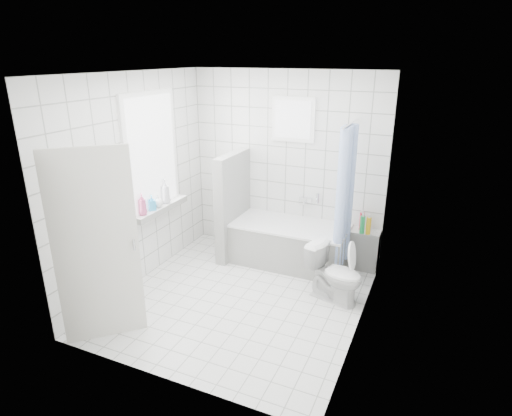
% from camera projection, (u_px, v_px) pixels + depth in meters
% --- Properties ---
extents(ground, '(3.00, 3.00, 0.00)m').
position_uv_depth(ground, '(241.00, 298.00, 5.16)').
color(ground, white).
rests_on(ground, ground).
extents(ceiling, '(3.00, 3.00, 0.00)m').
position_uv_depth(ceiling, '(237.00, 73.00, 4.28)').
color(ceiling, white).
rests_on(ceiling, ground).
extents(wall_back, '(2.80, 0.02, 2.60)m').
position_uv_depth(wall_back, '(286.00, 165.00, 6.01)').
color(wall_back, white).
rests_on(wall_back, ground).
extents(wall_front, '(2.80, 0.02, 2.60)m').
position_uv_depth(wall_front, '(157.00, 249.00, 3.43)').
color(wall_front, white).
rests_on(wall_front, ground).
extents(wall_left, '(0.02, 3.00, 2.60)m').
position_uv_depth(wall_left, '(137.00, 182.00, 5.25)').
color(wall_left, white).
rests_on(wall_left, ground).
extents(wall_right, '(0.02, 3.00, 2.60)m').
position_uv_depth(wall_right, '(367.00, 214.00, 4.19)').
color(wall_right, white).
rests_on(wall_right, ground).
extents(window_left, '(0.01, 0.90, 1.40)m').
position_uv_depth(window_left, '(153.00, 153.00, 5.39)').
color(window_left, white).
rests_on(window_left, wall_left).
extents(window_back, '(0.50, 0.01, 0.50)m').
position_uv_depth(window_back, '(293.00, 120.00, 5.71)').
color(window_back, white).
rests_on(window_back, wall_back).
extents(window_sill, '(0.18, 1.02, 0.08)m').
position_uv_depth(window_sill, '(160.00, 209.00, 5.63)').
color(window_sill, white).
rests_on(window_sill, wall_left).
extents(door, '(0.60, 0.58, 2.00)m').
position_uv_depth(door, '(97.00, 248.00, 4.16)').
color(door, silver).
rests_on(door, ground).
extents(bathtub, '(1.58, 0.77, 0.58)m').
position_uv_depth(bathtub, '(290.00, 244.00, 5.95)').
color(bathtub, white).
rests_on(bathtub, ground).
extents(partition_wall, '(0.15, 0.85, 1.50)m').
position_uv_depth(partition_wall, '(233.00, 205.00, 6.07)').
color(partition_wall, white).
rests_on(partition_wall, ground).
extents(tiled_ledge, '(0.40, 0.24, 0.55)m').
position_uv_depth(tiled_ledge, '(364.00, 250.00, 5.80)').
color(tiled_ledge, white).
rests_on(tiled_ledge, ground).
extents(toilet, '(0.74, 0.54, 0.68)m').
position_uv_depth(toilet, '(335.00, 274.00, 5.03)').
color(toilet, white).
rests_on(toilet, ground).
extents(curtain_rod, '(0.02, 0.80, 0.02)m').
position_uv_depth(curtain_rod, '(351.00, 124.00, 5.07)').
color(curtain_rod, silver).
rests_on(curtain_rod, wall_back).
extents(shower_curtain, '(0.14, 0.48, 1.78)m').
position_uv_depth(shower_curtain, '(343.00, 199.00, 5.26)').
color(shower_curtain, '#436AC5').
rests_on(shower_curtain, curtain_rod).
extents(tub_faucet, '(0.18, 0.06, 0.06)m').
position_uv_depth(tub_faucet, '(306.00, 199.00, 6.01)').
color(tub_faucet, silver).
rests_on(tub_faucet, wall_back).
extents(sill_bottles, '(0.17, 0.65, 0.33)m').
position_uv_depth(sill_bottles, '(156.00, 198.00, 5.50)').
color(sill_bottles, '#C44C7C').
rests_on(sill_bottles, window_sill).
extents(ledge_bottles, '(0.17, 0.17, 0.24)m').
position_uv_depth(ledge_bottles, '(364.00, 224.00, 5.63)').
color(ledge_bottles, yellow).
rests_on(ledge_bottles, tiled_ledge).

